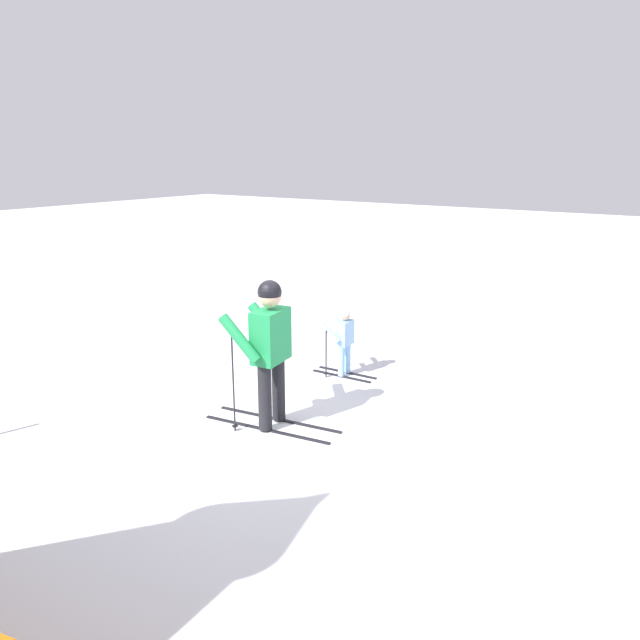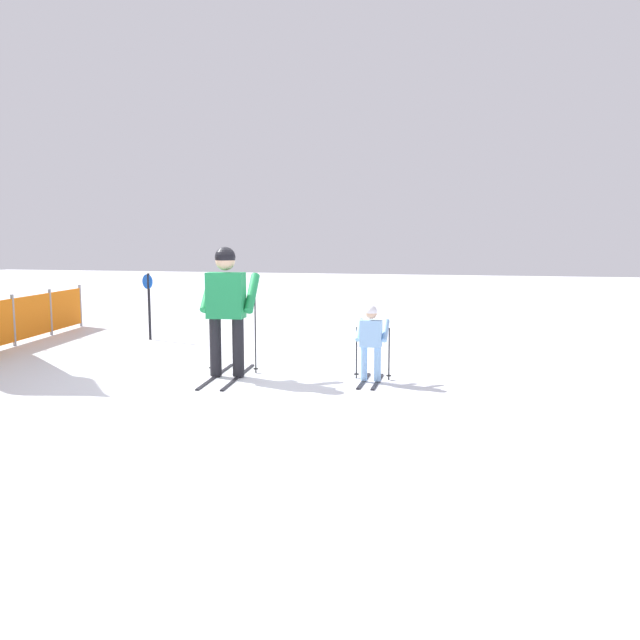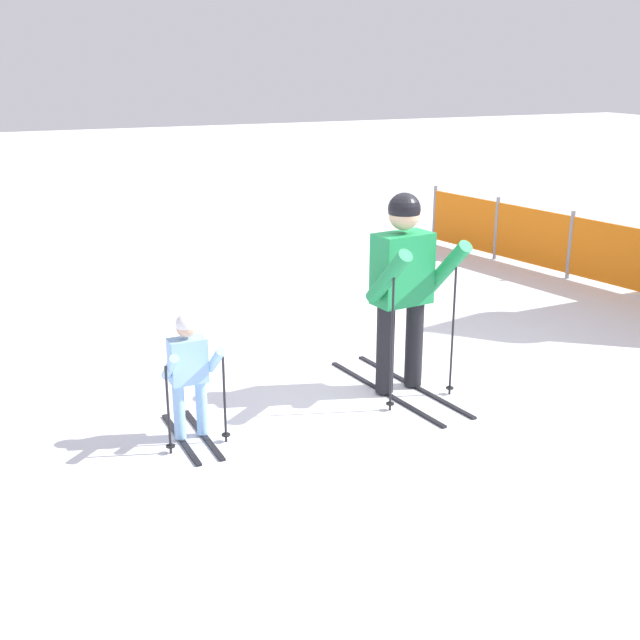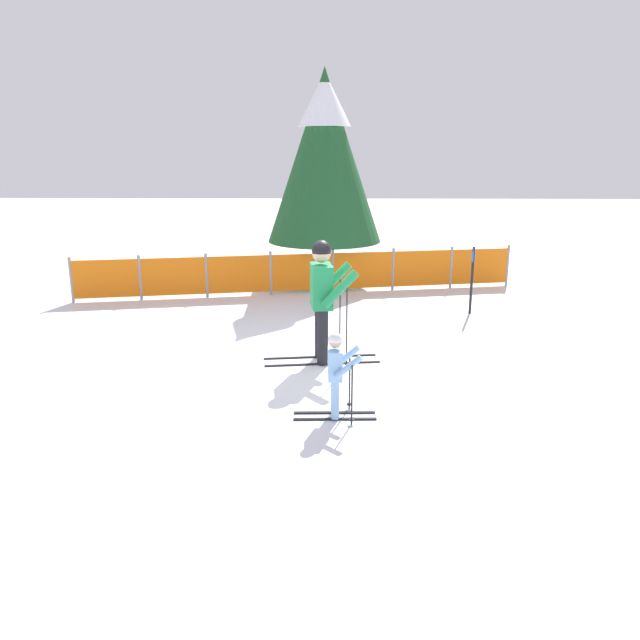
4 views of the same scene
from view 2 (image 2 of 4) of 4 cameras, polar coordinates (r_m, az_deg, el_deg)
The scene contains 4 objects.
ground_plane at distance 8.71m, azimuth -9.14°, elevation -5.28°, with size 60.00×60.00×0.00m, color white.
skier_adult at distance 8.64m, azimuth -8.55°, elevation 1.83°, with size 1.73×0.82×1.80m.
skier_child at distance 8.30m, azimuth 4.70°, elevation -1.62°, with size 0.98×0.52×1.03m.
trail_marker at distance 12.38m, azimuth -15.39°, elevation 1.91°, with size 0.12×0.27×1.28m.
Camera 2 is at (-7.76, -3.50, 1.83)m, focal length 35.00 mm.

